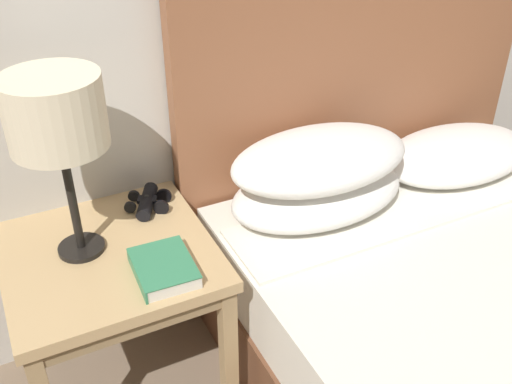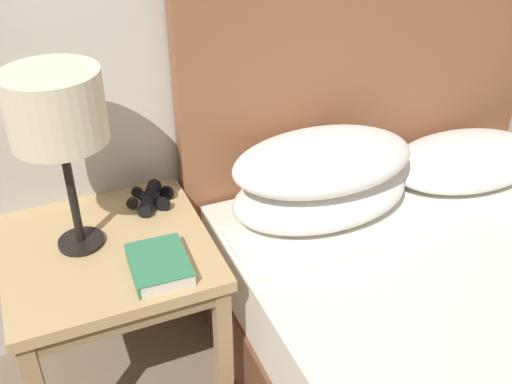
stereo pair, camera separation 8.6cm
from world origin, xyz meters
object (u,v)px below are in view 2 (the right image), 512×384
object	(u,v)px
book_on_nightstand	(159,265)
bed	(493,344)
table_lamp	(56,112)
binoculars_pair	(150,198)
nightstand	(109,266)

from	to	relation	value
book_on_nightstand	bed	bearing A→B (deg)	-24.02
table_lamp	book_on_nightstand	xyz separation A→B (m)	(0.17, -0.20, -0.40)
table_lamp	binoculars_pair	distance (m)	0.47
table_lamp	binoculars_pair	xyz separation A→B (m)	(0.23, 0.12, -0.39)
book_on_nightstand	nightstand	bearing A→B (deg)	123.98
book_on_nightstand	binoculars_pair	bearing A→B (deg)	79.42
nightstand	book_on_nightstand	distance (m)	0.22
binoculars_pair	bed	bearing A→B (deg)	-41.32
nightstand	binoculars_pair	size ratio (longest dim) A/B	3.58
bed	book_on_nightstand	xyz separation A→B (m)	(-0.87, 0.39, 0.28)
bed	nightstand	bearing A→B (deg)	150.59
bed	binoculars_pair	size ratio (longest dim) A/B	11.50
bed	table_lamp	world-z (taller)	bed
nightstand	binoculars_pair	world-z (taller)	binoculars_pair
bed	table_lamp	xyz separation A→B (m)	(-1.04, 0.59, 0.68)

